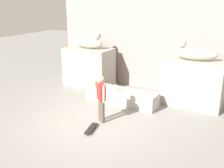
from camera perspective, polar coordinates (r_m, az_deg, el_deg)
name	(u,v)px	position (r m, az deg, el deg)	size (l,w,h in m)	color
ground_plane	(91,124)	(9.39, -4.38, -8.41)	(40.00, 40.00, 0.00)	gray
facade_wall	(150,16)	(12.64, 7.99, 14.03)	(9.13, 0.60, 6.65)	gray
pedestal_left	(89,67)	(13.11, -4.93, 3.62)	(2.29, 1.28, 1.84)	#A39E93
pedestal_right	(193,83)	(11.09, 16.87, 0.19)	(2.29, 1.28, 1.84)	#A39E93
statue_reclining_left	(89,42)	(12.84, -4.95, 8.80)	(1.62, 0.63, 0.78)	#AEAE9A
statue_reclining_right	(195,53)	(10.80, 17.26, 6.30)	(1.67, 0.79, 0.78)	#AEAE9A
ledge_block	(122,96)	(10.99, 2.09, -2.64)	(2.98, 0.78, 0.59)	#A39E93
skater	(101,97)	(9.18, -2.30, -2.72)	(0.46, 0.37, 1.67)	brown
skateboard	(91,128)	(8.95, -4.44, -9.37)	(0.39, 0.82, 0.08)	black
bottle_green	(96,84)	(11.20, -3.38, -0.02)	(0.08, 0.08, 0.29)	#1E722D
bottle_clear	(116,88)	(10.69, 0.85, -0.84)	(0.07, 0.07, 0.31)	silver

